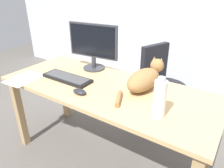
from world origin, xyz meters
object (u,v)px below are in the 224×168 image
Objects in this scene: keyboard at (67,78)px; computer_mouse at (80,92)px; water_bottle at (160,99)px; monitor at (93,45)px; office_chair at (161,93)px; cat at (145,78)px.

keyboard is 4.00× the size of computer_mouse.
monitor is at bearing 153.45° from water_bottle.
computer_mouse is (-0.26, -1.00, 0.38)m from office_chair.
cat is at bearing 127.91° from water_bottle.
keyboard is 0.72× the size of cat.
monitor is 0.54m from computer_mouse.
cat is at bearing -9.82° from monitor.
water_bottle is (0.24, -0.30, 0.04)m from cat.
office_chair is at bearing 59.54° from keyboard.
monitor is at bearing 83.86° from keyboard.
cat is 0.50m from computer_mouse.
cat is at bearing 19.97° from keyboard.
cat is 5.57× the size of computer_mouse.
monitor reaches higher than office_chair.
office_chair is at bearing 75.63° from computer_mouse.
office_chair is 1.08m from keyboard.
monitor is 0.90m from water_bottle.
keyboard is (-0.03, -0.32, -0.21)m from monitor.
office_chair is 3.40× the size of water_bottle.
monitor is (-0.48, -0.55, 0.59)m from office_chair.
keyboard is 1.70× the size of water_bottle.
keyboard is 0.29m from computer_mouse.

